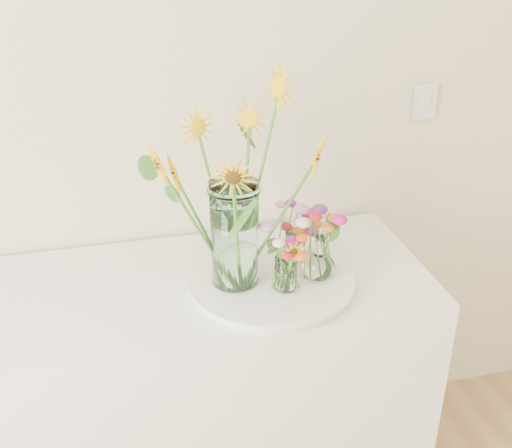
% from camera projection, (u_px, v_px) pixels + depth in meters
% --- Properties ---
extents(counter, '(1.40, 0.60, 0.90)m').
position_uv_depth(counter, '(202.00, 398.00, 2.11)').
color(counter, white).
rests_on(counter, ground_plane).
extents(tray, '(0.47, 0.47, 0.02)m').
position_uv_depth(tray, '(271.00, 282.00, 1.88)').
color(tray, white).
rests_on(tray, counter).
extents(mason_jar, '(0.15, 0.15, 0.31)m').
position_uv_depth(mason_jar, '(235.00, 235.00, 1.78)').
color(mason_jar, '#BAEEDE').
rests_on(mason_jar, tray).
extents(sunflower_bouquet, '(0.76, 0.76, 0.61)m').
position_uv_depth(sunflower_bouquet, '(234.00, 186.00, 1.72)').
color(sunflower_bouquet, '#FFC205').
rests_on(sunflower_bouquet, tray).
extents(small_vase_a, '(0.08, 0.08, 0.11)m').
position_uv_depth(small_vase_a, '(286.00, 273.00, 1.80)').
color(small_vase_a, white).
rests_on(small_vase_a, tray).
extents(wildflower_posy_a, '(0.18, 0.18, 0.20)m').
position_uv_depth(wildflower_posy_a, '(286.00, 259.00, 1.78)').
color(wildflower_posy_a, orange).
rests_on(wildflower_posy_a, tray).
extents(small_vase_b, '(0.11, 0.11, 0.14)m').
position_uv_depth(small_vase_b, '(319.00, 257.00, 1.85)').
color(small_vase_b, white).
rests_on(small_vase_b, tray).
extents(wildflower_posy_b, '(0.19, 0.19, 0.23)m').
position_uv_depth(wildflower_posy_b, '(320.00, 244.00, 1.83)').
color(wildflower_posy_b, orange).
rests_on(wildflower_posy_b, tray).
extents(small_vase_c, '(0.07, 0.07, 0.10)m').
position_uv_depth(small_vase_c, '(295.00, 245.00, 1.95)').
color(small_vase_c, white).
rests_on(small_vase_c, tray).
extents(wildflower_posy_c, '(0.17, 0.17, 0.19)m').
position_uv_depth(wildflower_posy_c, '(295.00, 232.00, 1.93)').
color(wildflower_posy_c, orange).
rests_on(wildflower_posy_c, tray).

